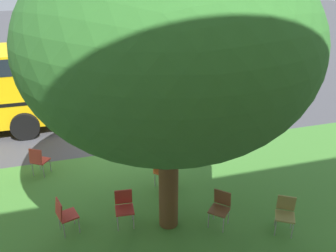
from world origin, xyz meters
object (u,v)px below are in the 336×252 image
(chair_1, at_px, (285,212))
(chair_4, at_px, (39,159))
(chair_3, at_px, (220,206))
(chair_0, at_px, (64,214))
(street_tree, at_px, (169,48))
(chair_2, at_px, (124,205))
(parked_car, at_px, (207,93))
(chair_5, at_px, (162,170))

(chair_1, bearing_deg, chair_4, -36.90)
(chair_1, xyz_separation_m, chair_3, (1.31, -0.61, 0.00))
(chair_0, xyz_separation_m, chair_1, (-4.76, 1.34, 0.00))
(chair_3, bearing_deg, chair_1, 155.20)
(chair_1, height_order, chair_4, same)
(street_tree, bearing_deg, chair_2, -16.88)
(chair_2, relative_size, parked_car, 0.24)
(chair_4, bearing_deg, chair_0, 102.93)
(chair_2, distance_m, chair_3, 2.22)
(chair_2, bearing_deg, chair_0, -3.40)
(chair_1, distance_m, chair_4, 6.73)
(chair_2, relative_size, chair_5, 1.00)
(chair_1, relative_size, chair_3, 1.00)
(chair_0, xyz_separation_m, parked_car, (-5.71, -5.72, 0.32))
(street_tree, bearing_deg, chair_0, -9.24)
(chair_0, distance_m, chair_5, 2.82)
(parked_car, bearing_deg, chair_4, 25.51)
(chair_1, distance_m, chair_3, 1.45)
(street_tree, xyz_separation_m, chair_4, (2.93, -3.08, -3.63))
(street_tree, relative_size, chair_1, 7.09)
(chair_2, xyz_separation_m, chair_4, (1.95, -2.78, 0.00))
(chair_3, bearing_deg, chair_5, -65.19)
(street_tree, relative_size, chair_5, 7.09)
(chair_0, distance_m, parked_car, 8.09)
(chair_3, bearing_deg, parked_car, -109.29)
(chair_0, xyz_separation_m, chair_5, (-2.59, -1.14, 0.00))
(chair_5, xyz_separation_m, parked_car, (-3.12, -4.59, 0.32))
(chair_5, bearing_deg, chair_4, -26.03)
(chair_1, height_order, chair_2, same)
(street_tree, distance_m, parked_car, 7.73)
(chair_0, relative_size, parked_car, 0.24)
(chair_0, bearing_deg, chair_3, 168.03)
(chair_0, relative_size, chair_3, 1.00)
(parked_car, bearing_deg, street_tree, 60.88)
(chair_1, xyz_separation_m, parked_car, (-0.95, -7.06, 0.32))
(chair_0, xyz_separation_m, chair_4, (0.62, -2.70, 0.00))
(chair_5, bearing_deg, street_tree, 79.70)
(chair_0, bearing_deg, parked_car, -134.92)
(street_tree, xyz_separation_m, chair_5, (-0.28, -1.51, -3.63))
(parked_car, bearing_deg, chair_5, 55.75)
(street_tree, relative_size, chair_4, 7.09)
(street_tree, relative_size, parked_car, 1.69)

